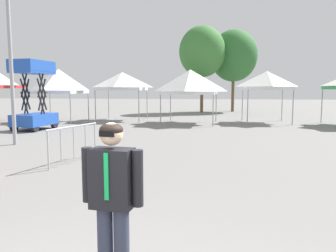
{
  "coord_description": "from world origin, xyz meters",
  "views": [
    {
      "loc": [
        0.95,
        -2.41,
        2.1
      ],
      "look_at": [
        -0.02,
        4.64,
        1.3
      ],
      "focal_mm": 34.75,
      "sensor_mm": 36.0,
      "label": 1
    }
  ],
  "objects_px": {
    "canopy_tent_behind_center": "(122,81)",
    "canopy_tent_left_of_center": "(267,81)",
    "person_foreground": "(112,196)",
    "scissor_lift": "(34,109)",
    "tree_behind_tents_right": "(202,52)",
    "canopy_tent_far_left": "(59,81)",
    "light_pole_near_lift": "(8,10)",
    "canopy_tent_right_of_center": "(190,82)",
    "tree_behind_tents_center": "(234,56)",
    "crowd_barrier_mid_lot": "(74,137)"
  },
  "relations": [
    {
      "from": "scissor_lift",
      "to": "crowd_barrier_mid_lot",
      "type": "height_order",
      "value": "scissor_lift"
    },
    {
      "from": "canopy_tent_far_left",
      "to": "canopy_tent_left_of_center",
      "type": "xyz_separation_m",
      "value": [
        13.35,
        1.19,
        0.02
      ]
    },
    {
      "from": "crowd_barrier_mid_lot",
      "to": "person_foreground",
      "type": "bearing_deg",
      "value": -62.67
    },
    {
      "from": "canopy_tent_left_of_center",
      "to": "scissor_lift",
      "type": "height_order",
      "value": "scissor_lift"
    },
    {
      "from": "canopy_tent_behind_center",
      "to": "tree_behind_tents_center",
      "type": "height_order",
      "value": "tree_behind_tents_center"
    },
    {
      "from": "light_pole_near_lift",
      "to": "person_foreground",
      "type": "bearing_deg",
      "value": -52.1
    },
    {
      "from": "canopy_tent_left_of_center",
      "to": "tree_behind_tents_center",
      "type": "bearing_deg",
      "value": 97.92
    },
    {
      "from": "canopy_tent_behind_center",
      "to": "canopy_tent_left_of_center",
      "type": "xyz_separation_m",
      "value": [
        9.46,
        -0.19,
        0.01
      ]
    },
    {
      "from": "canopy_tent_behind_center",
      "to": "crowd_barrier_mid_lot",
      "type": "distance_m",
      "value": 13.13
    },
    {
      "from": "canopy_tent_right_of_center",
      "to": "canopy_tent_left_of_center",
      "type": "height_order",
      "value": "canopy_tent_right_of_center"
    },
    {
      "from": "canopy_tent_left_of_center",
      "to": "scissor_lift",
      "type": "relative_size",
      "value": 0.91
    },
    {
      "from": "canopy_tent_behind_center",
      "to": "canopy_tent_right_of_center",
      "type": "height_order",
      "value": "canopy_tent_right_of_center"
    },
    {
      "from": "tree_behind_tents_right",
      "to": "canopy_tent_far_left",
      "type": "bearing_deg",
      "value": -132.2
    },
    {
      "from": "canopy_tent_far_left",
      "to": "person_foreground",
      "type": "xyz_separation_m",
      "value": [
        8.98,
        -17.15,
        -1.61
      ]
    },
    {
      "from": "person_foreground",
      "to": "scissor_lift",
      "type": "bearing_deg",
      "value": 122.76
    },
    {
      "from": "canopy_tent_right_of_center",
      "to": "tree_behind_tents_right",
      "type": "height_order",
      "value": "tree_behind_tents_right"
    },
    {
      "from": "canopy_tent_behind_center",
      "to": "tree_behind_tents_right",
      "type": "xyz_separation_m",
      "value": [
        5.1,
        8.53,
        2.85
      ]
    },
    {
      "from": "canopy_tent_behind_center",
      "to": "canopy_tent_left_of_center",
      "type": "distance_m",
      "value": 9.47
    },
    {
      "from": "scissor_lift",
      "to": "tree_behind_tents_right",
      "type": "relative_size",
      "value": 0.46
    },
    {
      "from": "person_foreground",
      "to": "tree_behind_tents_center",
      "type": "xyz_separation_m",
      "value": [
        2.91,
        28.8,
        4.25
      ]
    },
    {
      "from": "canopy_tent_behind_center",
      "to": "scissor_lift",
      "type": "relative_size",
      "value": 0.91
    },
    {
      "from": "canopy_tent_far_left",
      "to": "tree_behind_tents_right",
      "type": "xyz_separation_m",
      "value": [
        8.98,
        9.91,
        2.87
      ]
    },
    {
      "from": "canopy_tent_behind_center",
      "to": "canopy_tent_right_of_center",
      "type": "relative_size",
      "value": 0.95
    },
    {
      "from": "canopy_tent_right_of_center",
      "to": "light_pole_near_lift",
      "type": "height_order",
      "value": "light_pole_near_lift"
    },
    {
      "from": "canopy_tent_far_left",
      "to": "light_pole_near_lift",
      "type": "xyz_separation_m",
      "value": [
        2.47,
        -8.78,
        2.36
      ]
    },
    {
      "from": "scissor_lift",
      "to": "tree_behind_tents_center",
      "type": "distance_m",
      "value": 19.93
    },
    {
      "from": "canopy_tent_right_of_center",
      "to": "person_foreground",
      "type": "bearing_deg",
      "value": -88.66
    },
    {
      "from": "canopy_tent_behind_center",
      "to": "scissor_lift",
      "type": "xyz_separation_m",
      "value": [
        -3.16,
        -5.7,
        -1.54
      ]
    },
    {
      "from": "canopy_tent_right_of_center",
      "to": "light_pole_near_lift",
      "type": "xyz_separation_m",
      "value": [
        -6.11,
        -8.85,
        2.43
      ]
    },
    {
      "from": "scissor_lift",
      "to": "canopy_tent_far_left",
      "type": "bearing_deg",
      "value": 99.56
    },
    {
      "from": "canopy_tent_far_left",
      "to": "scissor_lift",
      "type": "xyz_separation_m",
      "value": [
        0.73,
        -4.32,
        -1.53
      ]
    },
    {
      "from": "light_pole_near_lift",
      "to": "canopy_tent_right_of_center",
      "type": "bearing_deg",
      "value": 55.38
    },
    {
      "from": "canopy_tent_left_of_center",
      "to": "scissor_lift",
      "type": "xyz_separation_m",
      "value": [
        -12.63,
        -5.51,
        -1.55
      ]
    },
    {
      "from": "light_pole_near_lift",
      "to": "crowd_barrier_mid_lot",
      "type": "distance_m",
      "value": 6.14
    },
    {
      "from": "canopy_tent_left_of_center",
      "to": "tree_behind_tents_center",
      "type": "height_order",
      "value": "tree_behind_tents_center"
    },
    {
      "from": "canopy_tent_right_of_center",
      "to": "tree_behind_tents_right",
      "type": "bearing_deg",
      "value": 87.65
    },
    {
      "from": "tree_behind_tents_right",
      "to": "crowd_barrier_mid_lot",
      "type": "height_order",
      "value": "tree_behind_tents_right"
    },
    {
      "from": "canopy_tent_right_of_center",
      "to": "scissor_lift",
      "type": "height_order",
      "value": "scissor_lift"
    },
    {
      "from": "canopy_tent_far_left",
      "to": "scissor_lift",
      "type": "bearing_deg",
      "value": -80.44
    },
    {
      "from": "scissor_lift",
      "to": "crowd_barrier_mid_lot",
      "type": "bearing_deg",
      "value": -53.29
    },
    {
      "from": "canopy_tent_right_of_center",
      "to": "crowd_barrier_mid_lot",
      "type": "relative_size",
      "value": 1.69
    },
    {
      "from": "canopy_tent_left_of_center",
      "to": "tree_behind_tents_right",
      "type": "height_order",
      "value": "tree_behind_tents_right"
    },
    {
      "from": "canopy_tent_far_left",
      "to": "person_foreground",
      "type": "bearing_deg",
      "value": -62.35
    },
    {
      "from": "canopy_tent_behind_center",
      "to": "canopy_tent_left_of_center",
      "type": "bearing_deg",
      "value": -1.16
    },
    {
      "from": "canopy_tent_far_left",
      "to": "canopy_tent_right_of_center",
      "type": "xyz_separation_m",
      "value": [
        8.58,
        0.07,
        -0.08
      ]
    },
    {
      "from": "crowd_barrier_mid_lot",
      "to": "canopy_tent_right_of_center",
      "type": "bearing_deg",
      "value": 77.49
    },
    {
      "from": "canopy_tent_behind_center",
      "to": "tree_behind_tents_right",
      "type": "relative_size",
      "value": 0.42
    },
    {
      "from": "canopy_tent_behind_center",
      "to": "person_foreground",
      "type": "relative_size",
      "value": 1.84
    },
    {
      "from": "canopy_tent_behind_center",
      "to": "canopy_tent_left_of_center",
      "type": "relative_size",
      "value": 1.0
    },
    {
      "from": "canopy_tent_behind_center",
      "to": "crowd_barrier_mid_lot",
      "type": "bearing_deg",
      "value": -80.52
    }
  ]
}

